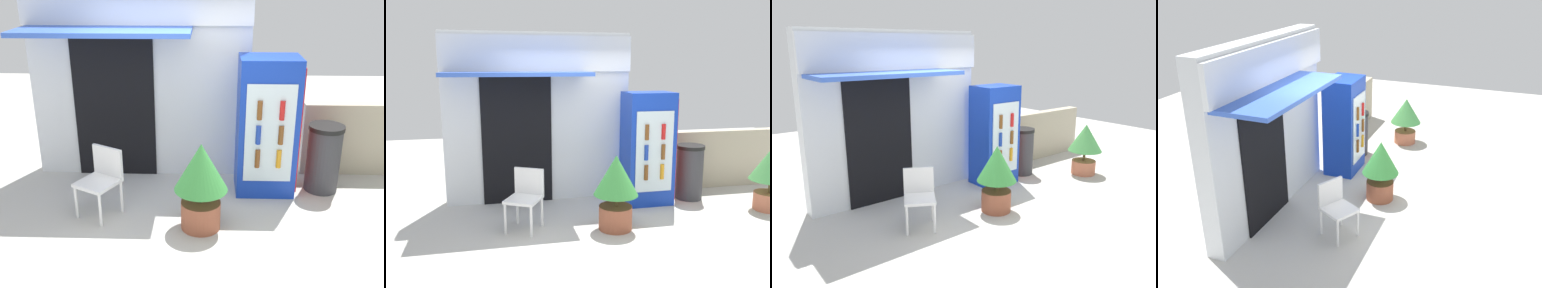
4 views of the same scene
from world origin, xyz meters
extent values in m
plane|color=beige|center=(0.00, 0.00, 0.00)|extent=(16.00, 16.00, 0.00)
cube|color=silver|center=(-0.64, 1.69, 1.38)|extent=(3.03, 0.29, 2.76)
cube|color=white|center=(-0.64, 1.51, 2.42)|extent=(3.03, 0.08, 0.56)
cube|color=blue|center=(-1.01, 1.14, 2.11)|extent=(2.18, 0.81, 0.06)
cube|color=black|center=(-1.01, 1.53, 1.03)|extent=(1.12, 0.03, 2.06)
cube|color=#1438B2|center=(1.06, 1.10, 0.91)|extent=(0.76, 0.57, 1.82)
cube|color=silver|center=(1.06, 0.80, 0.91)|extent=(0.61, 0.02, 1.28)
cube|color=red|center=(1.45, 1.10, 0.91)|extent=(0.02, 0.51, 1.64)
cylinder|color=brown|center=(0.93, 0.78, 0.59)|extent=(0.06, 0.06, 0.24)
cylinder|color=orange|center=(1.20, 0.78, 0.59)|extent=(0.06, 0.06, 0.24)
cylinder|color=#1938A5|center=(0.92, 0.78, 0.91)|extent=(0.06, 0.06, 0.24)
cylinder|color=brown|center=(1.20, 0.78, 0.91)|extent=(0.06, 0.06, 0.24)
cylinder|color=brown|center=(0.92, 0.78, 1.23)|extent=(0.06, 0.06, 0.24)
cylinder|color=red|center=(1.20, 0.78, 1.23)|extent=(0.06, 0.06, 0.24)
cylinder|color=white|center=(-1.28, 0.26, 0.21)|extent=(0.04, 0.04, 0.42)
cylinder|color=white|center=(-0.95, 0.08, 0.21)|extent=(0.04, 0.04, 0.42)
cylinder|color=white|center=(-1.09, 0.61, 0.21)|extent=(0.04, 0.04, 0.42)
cylinder|color=white|center=(-0.76, 0.43, 0.21)|extent=(0.04, 0.04, 0.42)
cube|color=white|center=(-1.02, 0.35, 0.44)|extent=(0.59, 0.60, 0.04)
cube|color=white|center=(-0.92, 0.52, 0.65)|extent=(0.40, 0.24, 0.37)
cylinder|color=#995138|center=(0.22, 0.11, 0.17)|extent=(0.46, 0.46, 0.33)
cylinder|color=brown|center=(0.22, 0.11, 0.41)|extent=(0.05, 0.05, 0.17)
cone|color=#388C3D|center=(0.22, 0.11, 0.77)|extent=(0.61, 0.61, 0.55)
cylinder|color=#38383D|center=(1.85, 1.13, 0.43)|extent=(0.44, 0.44, 0.87)
cylinder|color=black|center=(1.85, 1.13, 0.90)|extent=(0.47, 0.47, 0.06)
camera|label=1|loc=(0.27, -4.39, 2.85)|focal=41.58mm
camera|label=2|loc=(-1.41, -4.97, 2.24)|focal=37.88mm
camera|label=3|loc=(-3.55, -3.92, 2.51)|focal=35.42mm
camera|label=4|loc=(-5.89, -1.72, 3.71)|focal=39.73mm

